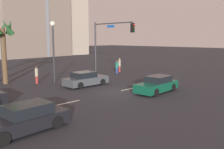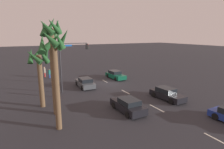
{
  "view_description": "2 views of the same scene",
  "coord_description": "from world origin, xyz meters",
  "px_view_note": "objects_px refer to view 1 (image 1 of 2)",
  "views": [
    {
      "loc": [
        -14.76,
        -14.07,
        4.56
      ],
      "look_at": [
        -0.37,
        0.27,
        1.53
      ],
      "focal_mm": 38.48,
      "sensor_mm": 36.0,
      "label": 1
    },
    {
      "loc": [
        -25.37,
        12.62,
        7.7
      ],
      "look_at": [
        0.22,
        -0.69,
        1.33
      ],
      "focal_mm": 29.28,
      "sensor_mm": 36.0,
      "label": 2
    }
  ],
  "objects_px": {
    "building_1": "(26,20)",
    "pedestrian_1": "(37,74)",
    "streetlamp": "(53,40)",
    "palm_tree_2": "(2,38)",
    "traffic_signal": "(107,40)",
    "building_0": "(64,0)",
    "pedestrian_2": "(120,65)",
    "car_4": "(157,85)",
    "car_3": "(86,79)",
    "pedestrian_0": "(117,67)",
    "car_2": "(24,119)"
  },
  "relations": [
    {
      "from": "traffic_signal",
      "to": "pedestrian_1",
      "type": "bearing_deg",
      "value": 158.63
    },
    {
      "from": "traffic_signal",
      "to": "car_3",
      "type": "bearing_deg",
      "value": -160.46
    },
    {
      "from": "car_4",
      "to": "car_3",
      "type": "bearing_deg",
      "value": 111.7
    },
    {
      "from": "pedestrian_0",
      "to": "palm_tree_2",
      "type": "distance_m",
      "value": 14.31
    },
    {
      "from": "pedestrian_1",
      "to": "palm_tree_2",
      "type": "height_order",
      "value": "palm_tree_2"
    },
    {
      "from": "traffic_signal",
      "to": "streetlamp",
      "type": "distance_m",
      "value": 6.08
    },
    {
      "from": "pedestrian_2",
      "to": "building_0",
      "type": "relative_size",
      "value": 0.06
    },
    {
      "from": "pedestrian_0",
      "to": "building_1",
      "type": "height_order",
      "value": "building_1"
    },
    {
      "from": "car_3",
      "to": "palm_tree_2",
      "type": "distance_m",
      "value": 9.29
    },
    {
      "from": "traffic_signal",
      "to": "palm_tree_2",
      "type": "height_order",
      "value": "palm_tree_2"
    },
    {
      "from": "car_3",
      "to": "pedestrian_0",
      "type": "xyz_separation_m",
      "value": [
        8.36,
        3.79,
        0.23
      ]
    },
    {
      "from": "streetlamp",
      "to": "pedestrian_2",
      "type": "distance_m",
      "value": 11.34
    },
    {
      "from": "car_4",
      "to": "streetlamp",
      "type": "height_order",
      "value": "streetlamp"
    },
    {
      "from": "car_4",
      "to": "pedestrian_1",
      "type": "relative_size",
      "value": 2.53
    },
    {
      "from": "car_4",
      "to": "car_2",
      "type": "bearing_deg",
      "value": -177.59
    },
    {
      "from": "pedestrian_0",
      "to": "pedestrian_1",
      "type": "relative_size",
      "value": 0.93
    },
    {
      "from": "car_2",
      "to": "car_4",
      "type": "distance_m",
      "value": 12.15
    },
    {
      "from": "car_3",
      "to": "pedestrian_0",
      "type": "distance_m",
      "value": 9.18
    },
    {
      "from": "palm_tree_2",
      "to": "car_3",
      "type": "bearing_deg",
      "value": -52.12
    },
    {
      "from": "car_2",
      "to": "streetlamp",
      "type": "distance_m",
      "value": 14.11
    },
    {
      "from": "building_0",
      "to": "streetlamp",
      "type": "bearing_deg",
      "value": -120.6
    },
    {
      "from": "streetlamp",
      "to": "car_4",
      "type": "bearing_deg",
      "value": -69.53
    },
    {
      "from": "pedestrian_1",
      "to": "car_4",
      "type": "bearing_deg",
      "value": -63.8
    },
    {
      "from": "pedestrian_1",
      "to": "building_1",
      "type": "distance_m",
      "value": 42.8
    },
    {
      "from": "pedestrian_2",
      "to": "building_0",
      "type": "bearing_deg",
      "value": 66.14
    },
    {
      "from": "pedestrian_1",
      "to": "pedestrian_2",
      "type": "height_order",
      "value": "pedestrian_2"
    },
    {
      "from": "traffic_signal",
      "to": "pedestrian_0",
      "type": "distance_m",
      "value": 5.7
    },
    {
      "from": "palm_tree_2",
      "to": "building_0",
      "type": "height_order",
      "value": "building_0"
    },
    {
      "from": "car_4",
      "to": "building_0",
      "type": "bearing_deg",
      "value": 64.11
    },
    {
      "from": "traffic_signal",
      "to": "pedestrian_2",
      "type": "xyz_separation_m",
      "value": [
        5.07,
        2.83,
        -3.44
      ]
    },
    {
      "from": "palm_tree_2",
      "to": "pedestrian_2",
      "type": "bearing_deg",
      "value": -8.54
    },
    {
      "from": "car_3",
      "to": "building_0",
      "type": "height_order",
      "value": "building_0"
    },
    {
      "from": "streetlamp",
      "to": "pedestrian_1",
      "type": "height_order",
      "value": "streetlamp"
    },
    {
      "from": "traffic_signal",
      "to": "building_0",
      "type": "relative_size",
      "value": 0.21
    },
    {
      "from": "traffic_signal",
      "to": "pedestrian_2",
      "type": "bearing_deg",
      "value": 29.14
    },
    {
      "from": "car_2",
      "to": "palm_tree_2",
      "type": "relative_size",
      "value": 0.7
    },
    {
      "from": "pedestrian_1",
      "to": "pedestrian_2",
      "type": "bearing_deg",
      "value": -0.17
    },
    {
      "from": "car_4",
      "to": "pedestrian_2",
      "type": "distance_m",
      "value": 13.0
    },
    {
      "from": "traffic_signal",
      "to": "streetlamp",
      "type": "height_order",
      "value": "traffic_signal"
    },
    {
      "from": "car_3",
      "to": "pedestrian_1",
      "type": "relative_size",
      "value": 2.45
    },
    {
      "from": "building_1",
      "to": "pedestrian_1",
      "type": "bearing_deg",
      "value": -119.75
    },
    {
      "from": "streetlamp",
      "to": "palm_tree_2",
      "type": "relative_size",
      "value": 0.97
    },
    {
      "from": "car_4",
      "to": "pedestrian_2",
      "type": "relative_size",
      "value": 2.42
    },
    {
      "from": "pedestrian_2",
      "to": "building_1",
      "type": "distance_m",
      "value": 39.37
    },
    {
      "from": "palm_tree_2",
      "to": "pedestrian_1",
      "type": "bearing_deg",
      "value": -42.76
    },
    {
      "from": "traffic_signal",
      "to": "car_2",
      "type": "bearing_deg",
      "value": -148.35
    },
    {
      "from": "palm_tree_2",
      "to": "building_0",
      "type": "xyz_separation_m",
      "value": [
        31.59,
        35.9,
        11.1
      ]
    },
    {
      "from": "palm_tree_2",
      "to": "building_1",
      "type": "relative_size",
      "value": 0.35
    },
    {
      "from": "streetlamp",
      "to": "pedestrian_0",
      "type": "relative_size",
      "value": 3.78
    },
    {
      "from": "building_0",
      "to": "pedestrian_1",
      "type": "bearing_deg",
      "value": -122.7
    }
  ]
}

